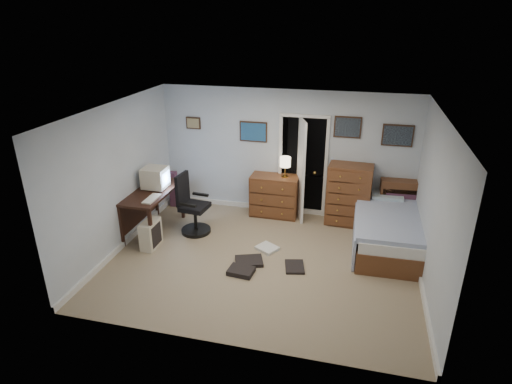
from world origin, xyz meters
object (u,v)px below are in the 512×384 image
computer_desk (148,200)px  office_chair (192,210)px  bed (386,230)px  low_dresser (275,196)px  tall_dresser (349,195)px

computer_desk → office_chair: 0.83m
office_chair → computer_desk: bearing=-163.1°
computer_desk → bed: size_ratio=0.68×
low_dresser → computer_desk: bearing=-149.4°
tall_dresser → computer_desk: bearing=-157.5°
computer_desk → bed: bearing=6.3°
bed → low_dresser: bearing=159.3°
computer_desk → office_chair: size_ratio=1.26×
bed → tall_dresser: bearing=132.1°
office_chair → bed: office_chair is taller
office_chair → low_dresser: size_ratio=1.20×
computer_desk → bed: computer_desk is taller
office_chair → bed: size_ratio=0.55×
tall_dresser → low_dresser: bearing=-177.1°
low_dresser → tall_dresser: tall_dresser is taller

